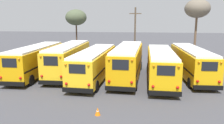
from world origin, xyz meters
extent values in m
plane|color=#424247|center=(0.00, 0.00, 0.00)|extent=(160.00, 160.00, 0.00)
cube|color=#E5A00C|center=(-8.23, -0.40, 1.66)|extent=(2.67, 10.37, 2.60)
cube|color=white|center=(-8.23, -0.40, 3.06)|extent=(2.47, 9.95, 0.20)
cube|color=black|center=(-8.09, -5.59, 0.54)|extent=(2.45, 0.26, 0.36)
cube|color=black|center=(-8.09, -5.57, 2.37)|extent=(1.32, 0.06, 0.78)
sphere|color=red|center=(-8.99, -5.63, 1.07)|extent=(0.22, 0.22, 0.22)
sphere|color=red|center=(-7.19, -5.58, 1.07)|extent=(0.22, 0.22, 0.22)
sphere|color=orange|center=(-7.19, -5.58, 2.74)|extent=(0.18, 0.18, 0.18)
cube|color=black|center=(-9.44, -0.43, 1.46)|extent=(0.29, 10.10, 0.14)
cube|color=black|center=(-7.01, -0.37, 1.46)|extent=(0.29, 10.10, 0.14)
cylinder|color=black|center=(-9.45, 3.43, 0.51)|extent=(0.31, 1.02, 1.02)
cylinder|color=black|center=(-7.21, 3.49, 0.51)|extent=(0.31, 1.02, 1.02)
cylinder|color=black|center=(-9.24, -4.28, 0.51)|extent=(0.31, 1.02, 1.02)
cylinder|color=black|center=(-7.00, -4.22, 0.51)|extent=(0.31, 1.02, 1.02)
cube|color=yellow|center=(-4.94, 0.63, 1.70)|extent=(2.68, 10.69, 2.74)
cube|color=white|center=(-4.94, 0.63, 3.18)|extent=(2.48, 10.26, 0.20)
cube|color=black|center=(-4.77, -4.72, 0.51)|extent=(2.40, 0.27, 0.36)
cube|color=black|center=(-4.77, -4.69, 2.46)|extent=(1.29, 0.07, 0.82)
sphere|color=red|center=(-5.65, -4.76, 1.09)|extent=(0.22, 0.22, 0.22)
sphere|color=orange|center=(-5.65, -4.76, 2.86)|extent=(0.18, 0.18, 0.18)
sphere|color=red|center=(-3.89, -4.70, 1.09)|extent=(0.22, 0.22, 0.22)
sphere|color=orange|center=(-3.89, -4.70, 2.86)|extent=(0.18, 0.18, 0.18)
cube|color=black|center=(-6.12, 0.59, 1.50)|extent=(0.35, 10.40, 0.14)
cube|color=black|center=(-3.75, 0.67, 1.50)|extent=(0.35, 10.40, 0.14)
cylinder|color=black|center=(-6.16, 4.60, 0.48)|extent=(0.31, 0.96, 0.95)
cylinder|color=black|center=(-3.96, 4.67, 0.48)|extent=(0.31, 0.96, 0.95)
cylinder|color=black|center=(-5.91, -3.41, 0.48)|extent=(0.31, 0.96, 0.95)
cylinder|color=black|center=(-3.71, -3.34, 0.48)|extent=(0.31, 0.96, 0.95)
cube|color=yellow|center=(-1.65, -1.10, 1.58)|extent=(2.89, 10.84, 2.44)
cube|color=white|center=(-1.65, -1.10, 2.90)|extent=(2.67, 10.40, 0.20)
cube|color=black|center=(-1.86, -6.51, 0.53)|extent=(2.51, 0.30, 0.36)
cube|color=black|center=(-1.86, -6.49, 2.25)|extent=(1.35, 0.08, 0.73)
sphere|color=red|center=(-2.78, -6.48, 1.03)|extent=(0.22, 0.22, 0.22)
sphere|color=orange|center=(-2.78, -6.48, 2.58)|extent=(0.18, 0.18, 0.18)
sphere|color=red|center=(-0.94, -6.56, 1.03)|extent=(0.22, 0.22, 0.22)
sphere|color=orange|center=(-0.94, -6.56, 2.58)|extent=(0.18, 0.18, 0.18)
cube|color=black|center=(-2.88, -1.05, 1.39)|extent=(0.45, 10.53, 0.14)
cube|color=black|center=(-0.41, -1.15, 1.39)|extent=(0.45, 10.53, 0.14)
cylinder|color=black|center=(-2.63, 3.02, 0.50)|extent=(0.32, 1.02, 1.01)
cylinder|color=black|center=(-0.33, 2.92, 0.50)|extent=(0.32, 1.02, 1.01)
cylinder|color=black|center=(-2.96, -5.13, 0.50)|extent=(0.32, 1.02, 1.01)
cylinder|color=black|center=(-0.66, -5.22, 0.50)|extent=(0.32, 1.02, 1.01)
cube|color=#E5A00C|center=(1.65, -0.19, 1.71)|extent=(2.90, 10.84, 2.78)
cube|color=white|center=(1.65, -0.19, 3.20)|extent=(2.69, 10.40, 0.20)
cube|color=black|center=(1.41, -5.60, 0.50)|extent=(2.49, 0.31, 0.36)
cube|color=black|center=(1.41, -5.57, 2.48)|extent=(1.34, 0.09, 0.83)
sphere|color=red|center=(0.50, -5.57, 1.09)|extent=(0.22, 0.22, 0.22)
sphere|color=orange|center=(0.50, -5.57, 2.88)|extent=(0.18, 0.18, 0.18)
sphere|color=red|center=(2.32, -5.65, 1.09)|extent=(0.22, 0.22, 0.22)
sphere|color=orange|center=(2.32, -5.65, 2.88)|extent=(0.18, 0.18, 0.18)
cube|color=black|center=(0.42, -0.13, 1.50)|extent=(0.48, 10.52, 0.14)
cube|color=black|center=(2.87, -0.24, 1.50)|extent=(0.48, 10.52, 0.14)
cylinder|color=black|center=(0.69, 3.93, 0.46)|extent=(0.32, 0.93, 0.92)
cylinder|color=black|center=(2.96, 3.83, 0.46)|extent=(0.32, 0.93, 0.92)
cylinder|color=black|center=(0.33, -4.21, 0.46)|extent=(0.32, 0.93, 0.92)
cylinder|color=black|center=(2.61, -4.31, 0.46)|extent=(0.32, 0.93, 0.92)
cube|color=#EAAA0F|center=(4.94, -1.13, 1.60)|extent=(2.53, 10.38, 2.50)
cube|color=white|center=(4.94, -1.13, 2.95)|extent=(2.33, 9.96, 0.20)
cube|color=black|center=(4.87, -6.34, 0.53)|extent=(2.45, 0.23, 0.36)
cube|color=black|center=(4.87, -6.32, 2.29)|extent=(1.32, 0.05, 0.75)
sphere|color=red|center=(3.97, -6.34, 1.04)|extent=(0.22, 0.22, 0.22)
sphere|color=orange|center=(3.97, -6.34, 2.63)|extent=(0.18, 0.18, 0.18)
sphere|color=red|center=(5.77, -6.36, 1.04)|extent=(0.22, 0.22, 0.22)
sphere|color=orange|center=(5.77, -6.36, 2.63)|extent=(0.18, 0.18, 0.18)
cube|color=black|center=(3.73, -1.11, 1.42)|extent=(0.15, 10.14, 0.14)
cube|color=black|center=(6.14, -1.14, 1.42)|extent=(0.15, 10.14, 0.14)
cylinder|color=black|center=(3.87, 2.76, 0.51)|extent=(0.29, 1.02, 1.01)
cylinder|color=black|center=(6.10, 2.73, 0.51)|extent=(0.29, 1.02, 1.01)
cylinder|color=black|center=(3.77, -4.99, 0.51)|extent=(0.29, 1.02, 1.01)
cylinder|color=black|center=(6.00, -5.02, 0.51)|extent=(0.29, 1.02, 1.01)
cube|color=#EAAA0F|center=(8.23, 1.04, 1.59)|extent=(2.89, 10.79, 2.51)
cube|color=white|center=(8.23, 1.04, 2.95)|extent=(2.68, 10.36, 0.20)
cube|color=black|center=(8.52, -4.33, 0.51)|extent=(2.36, 0.33, 0.36)
cube|color=black|center=(8.52, -4.30, 2.28)|extent=(1.27, 0.10, 0.75)
sphere|color=red|center=(7.65, -4.39, 1.02)|extent=(0.22, 0.22, 0.22)
sphere|color=orange|center=(7.65, -4.39, 2.63)|extent=(0.18, 0.18, 0.18)
sphere|color=red|center=(9.38, -4.29, 1.02)|extent=(0.22, 0.22, 0.22)
sphere|color=orange|center=(9.38, -4.29, 2.63)|extent=(0.18, 0.18, 0.18)
cube|color=black|center=(7.06, 0.98, 1.40)|extent=(0.59, 10.45, 0.14)
cube|color=black|center=(9.39, 1.11, 1.40)|extent=(0.59, 10.45, 0.14)
cylinder|color=black|center=(6.93, 5.02, 0.47)|extent=(0.33, 0.96, 0.95)
cylinder|color=black|center=(9.08, 5.14, 0.47)|extent=(0.33, 0.96, 0.95)
cylinder|color=black|center=(7.37, -3.05, 0.47)|extent=(0.33, 0.96, 0.95)
cylinder|color=black|center=(9.52, -2.93, 0.47)|extent=(0.33, 0.96, 0.95)
cylinder|color=brown|center=(1.97, 11.34, 3.89)|extent=(0.25, 0.25, 7.78)
cube|color=brown|center=(1.97, 11.34, 6.85)|extent=(1.80, 0.14, 0.14)
cylinder|color=brown|center=(10.67, 10.56, 3.27)|extent=(0.31, 0.31, 6.54)
ellipsoid|color=#6B6051|center=(10.67, 10.56, 7.50)|extent=(3.51, 3.51, 2.63)
cylinder|color=#473323|center=(-8.20, 14.42, 2.67)|extent=(0.25, 0.25, 5.33)
ellipsoid|color=#4C563D|center=(-8.20, 14.42, 6.32)|extent=(3.60, 3.60, 2.70)
cone|color=orange|center=(0.37, -9.61, 0.25)|extent=(0.36, 0.36, 0.51)
cylinder|color=white|center=(0.37, -9.61, 0.28)|extent=(0.17, 0.17, 0.05)
camera|label=1|loc=(3.04, -22.38, 6.03)|focal=35.00mm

